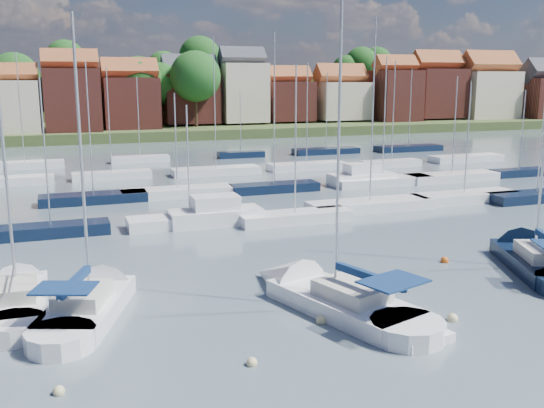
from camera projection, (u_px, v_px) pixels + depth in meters
name	position (u px, v px, depth m)	size (l,w,h in m)	color
ground	(218.00, 180.00, 66.28)	(260.00, 260.00, 0.00)	#414F58
sailboat_left	(96.00, 299.00, 29.50)	(6.53, 11.30, 14.95)	white
sailboat_centre	(321.00, 295.00, 30.06)	(6.92, 12.73, 16.71)	white
sailboat_navy	(528.00, 256.00, 36.61)	(7.40, 12.29, 16.57)	black
sailboat_far	(18.00, 296.00, 30.08)	(2.77, 10.46, 13.91)	white
tender	(424.00, 339.00, 25.35)	(2.68, 1.64, 0.54)	white
buoy_a	(59.00, 394.00, 21.36)	(0.43, 0.43, 0.43)	beige
buoy_b	(252.00, 365.00, 23.52)	(0.44, 0.44, 0.44)	beige
buoy_c	(321.00, 323.00, 27.60)	(0.49, 0.49, 0.49)	beige
buoy_d	(452.00, 321.00, 27.83)	(0.50, 0.50, 0.50)	beige
buoy_e	(445.00, 262.00, 36.65)	(0.49, 0.49, 0.49)	#D85914
marina_field	(247.00, 182.00, 62.34)	(79.62, 41.41, 15.93)	white
far_shore_town	(133.00, 104.00, 151.58)	(212.46, 90.00, 22.27)	#3B4824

